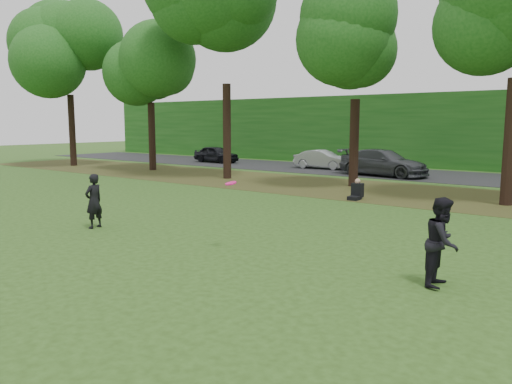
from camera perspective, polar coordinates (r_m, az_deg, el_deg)
ground at (r=11.37m, az=-7.14°, el=-7.56°), size 120.00×120.00×0.00m
leaf_litter at (r=22.37m, az=16.88°, el=-0.17°), size 60.00×7.00×0.01m
street at (r=29.95m, az=22.28°, el=1.56°), size 70.00×7.00×0.02m
far_hedge at (r=35.63m, az=25.05°, el=6.35°), size 70.00×3.00×5.00m
player_left at (r=15.07m, az=-18.05°, el=-1.00°), size 0.44×0.62×1.58m
player_right at (r=9.89m, az=20.53°, el=-5.36°), size 0.68×0.85×1.67m
parked_cars at (r=28.82m, az=21.95°, el=2.73°), size 36.09×3.88×1.50m
frisbee at (r=11.66m, az=-2.90°, el=1.01°), size 0.38×0.38×0.11m
seated_person at (r=20.16m, az=11.43°, el=0.04°), size 0.45×0.75×0.83m
tree_line at (r=22.74m, az=16.80°, el=19.84°), size 55.30×7.90×12.31m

